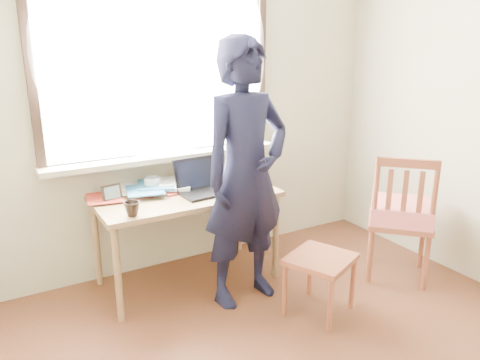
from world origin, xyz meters
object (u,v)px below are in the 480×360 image
side_chair (401,214)px  person (246,175)px  laptop (202,185)px  mug_white (152,184)px  mug_dark (132,209)px  desk (186,203)px  work_chair (320,266)px

side_chair → person: bearing=164.2°
laptop → mug_white: 0.38m
mug_white → mug_dark: mug_white is taller
side_chair → person: size_ratio=0.54×
desk → laptop: (0.12, -0.03, 0.13)m
mug_dark → work_chair: (1.06, -0.60, -0.40)m
side_chair → person: (-1.17, 0.33, 0.39)m
work_chair → person: person is taller
desk → side_chair: (1.44, -0.75, -0.11)m
person → mug_white: bearing=119.4°
mug_dark → work_chair: size_ratio=0.19×
mug_white → mug_dark: (-0.30, -0.45, -0.00)m
desk → side_chair: 1.62m
side_chair → mug_white: bearing=149.6°
laptop → work_chair: size_ratio=0.71×
mug_white → work_chair: mug_white is taller
mug_white → work_chair: (0.76, -1.05, -0.41)m
desk → work_chair: bearing=-55.5°
desk → side_chair: bearing=-27.5°
laptop → person: 0.44m
desk → mug_white: size_ratio=10.54×
mug_dark → work_chair: 1.29m
laptop → side_chair: size_ratio=0.38×
person → desk: bearing=116.0°
mug_white → work_chair: 1.36m
mug_white → person: person is taller
person → mug_dark: bearing=160.8°
laptop → person: person is taller
work_chair → laptop: bearing=119.7°
mug_white → side_chair: bearing=-30.4°
work_chair → side_chair: side_chair is taller
laptop → side_chair: bearing=-28.6°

